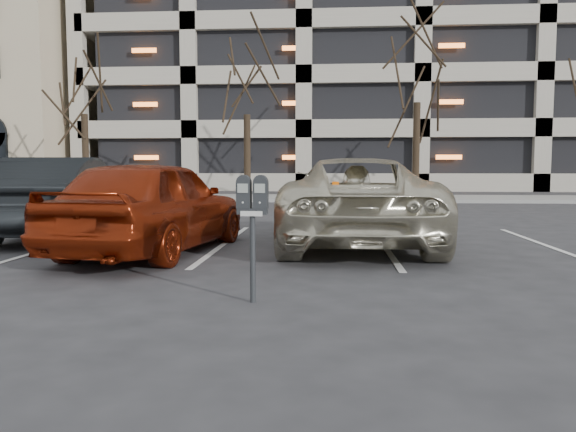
{
  "coord_description": "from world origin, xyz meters",
  "views": [
    {
      "loc": [
        0.45,
        -7.49,
        1.36
      ],
      "look_at": [
        0.04,
        -1.92,
        0.87
      ],
      "focal_mm": 35.0,
      "sensor_mm": 36.0,
      "label": 1
    }
  ],
  "objects_px": {
    "tree_c": "(418,42)",
    "car_red": "(154,206)",
    "parking_meter": "(252,207)",
    "suv_silver": "(354,201)",
    "car_dark": "(61,197)",
    "tree_b": "(247,62)",
    "tree_a": "(83,62)"
  },
  "relations": [
    {
      "from": "tree_c",
      "to": "car_red",
      "type": "distance_m",
      "value": 17.09
    },
    {
      "from": "tree_c",
      "to": "parking_meter",
      "type": "xyz_separation_m",
      "value": [
        -4.31,
        -17.98,
        -5.43
      ]
    },
    {
      "from": "parking_meter",
      "to": "suv_silver",
      "type": "height_order",
      "value": "suv_silver"
    },
    {
      "from": "suv_silver",
      "to": "car_dark",
      "type": "height_order",
      "value": "car_dark"
    },
    {
      "from": "parking_meter",
      "to": "suv_silver",
      "type": "xyz_separation_m",
      "value": [
        1.21,
        4.43,
        -0.2
      ]
    },
    {
      "from": "tree_b",
      "to": "tree_c",
      "type": "bearing_deg",
      "value": 0.0
    },
    {
      "from": "parking_meter",
      "to": "tree_b",
      "type": "bearing_deg",
      "value": 101.84
    },
    {
      "from": "tree_a",
      "to": "parking_meter",
      "type": "bearing_deg",
      "value": -61.69
    },
    {
      "from": "tree_a",
      "to": "tree_c",
      "type": "xyz_separation_m",
      "value": [
        14.0,
        0.0,
        0.59
      ]
    },
    {
      "from": "tree_c",
      "to": "suv_silver",
      "type": "bearing_deg",
      "value": -102.91
    },
    {
      "from": "tree_a",
      "to": "parking_meter",
      "type": "xyz_separation_m",
      "value": [
        9.69,
        -17.98,
        -4.84
      ]
    },
    {
      "from": "tree_b",
      "to": "tree_c",
      "type": "relative_size",
      "value": 0.89
    },
    {
      "from": "parking_meter",
      "to": "car_red",
      "type": "relative_size",
      "value": 0.28
    },
    {
      "from": "parking_meter",
      "to": "car_dark",
      "type": "xyz_separation_m",
      "value": [
        -4.5,
        5.13,
        -0.19
      ]
    },
    {
      "from": "tree_a",
      "to": "tree_b",
      "type": "height_order",
      "value": "tree_a"
    },
    {
      "from": "suv_silver",
      "to": "car_red",
      "type": "bearing_deg",
      "value": 20.84
    },
    {
      "from": "car_red",
      "to": "suv_silver",
      "type": "bearing_deg",
      "value": -149.63
    },
    {
      "from": "tree_a",
      "to": "parking_meter",
      "type": "distance_m",
      "value": 20.99
    },
    {
      "from": "tree_b",
      "to": "parking_meter",
      "type": "height_order",
      "value": "tree_b"
    },
    {
      "from": "tree_c",
      "to": "parking_meter",
      "type": "bearing_deg",
      "value": -103.49
    },
    {
      "from": "car_red",
      "to": "parking_meter",
      "type": "bearing_deg",
      "value": 130.99
    },
    {
      "from": "tree_c",
      "to": "tree_b",
      "type": "bearing_deg",
      "value": 180.0
    },
    {
      "from": "tree_b",
      "to": "suv_silver",
      "type": "xyz_separation_m",
      "value": [
        3.89,
        -13.55,
        -4.93
      ]
    },
    {
      "from": "tree_a",
      "to": "suv_silver",
      "type": "height_order",
      "value": "tree_a"
    },
    {
      "from": "car_dark",
      "to": "car_red",
      "type": "bearing_deg",
      "value": 132.6
    },
    {
      "from": "suv_silver",
      "to": "tree_c",
      "type": "bearing_deg",
      "value": -103.97
    },
    {
      "from": "tree_b",
      "to": "tree_c",
      "type": "height_order",
      "value": "tree_c"
    },
    {
      "from": "tree_b",
      "to": "tree_c",
      "type": "xyz_separation_m",
      "value": [
        7.0,
        0.0,
        0.71
      ]
    },
    {
      "from": "tree_a",
      "to": "tree_b",
      "type": "relative_size",
      "value": 1.02
    },
    {
      "from": "tree_b",
      "to": "car_red",
      "type": "bearing_deg",
      "value": -87.35
    },
    {
      "from": "tree_b",
      "to": "suv_silver",
      "type": "relative_size",
      "value": 1.44
    },
    {
      "from": "tree_a",
      "to": "car_red",
      "type": "xyz_separation_m",
      "value": [
        7.69,
        -14.84,
        -5.05
      ]
    }
  ]
}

